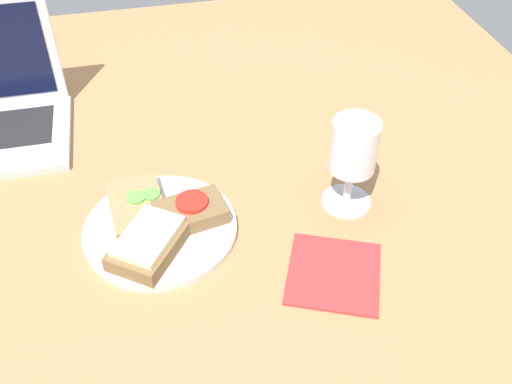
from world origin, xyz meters
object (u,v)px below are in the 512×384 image
Objects in this scene: wine_glass at (353,152)px; napkin at (334,273)px; sandwich_with_tomato at (191,211)px; sandwich_with_cucumber at (137,206)px; sandwich_with_cheese at (149,242)px; plate at (161,229)px.

napkin is (-6.38, -13.15, -9.74)cm from wine_glass.
sandwich_with_tomato is at bearing 141.57° from napkin.
sandwich_with_tomato reaches higher than sandwich_with_cucumber.
sandwich_with_tomato is 25.01cm from wine_glass.
sandwich_with_cucumber is 0.98× the size of napkin.
sandwich_with_cheese is 8.17cm from sandwich_with_tomato.
sandwich_with_cucumber reaches higher than napkin.
wine_glass is (30.27, 4.34, 7.21)cm from sandwich_with_cheese.
sandwich_with_cheese is 8.15cm from sandwich_with_cucumber.
sandwich_with_cheese is 25.59cm from napkin.
napkin is at bearing -115.89° from wine_glass.
sandwich_with_tomato is at bearing 178.29° from wine_glass.
wine_glass reaches higher than napkin.
wine_glass reaches higher than plate.
sandwich_with_cucumber is (-2.86, 3.71, 1.64)cm from plate.
wine_glass reaches higher than sandwich_with_tomato.
sandwich_with_tomato is 22.42cm from napkin.
sandwich_with_cucumber is at bearing 158.19° from sandwich_with_tomato.
sandwich_with_tomato reaches higher than plate.
plate is 30.02cm from wine_glass.
sandwich_with_cheese is 0.92× the size of wine_glass.
sandwich_with_tomato is at bearing -21.81° from sandwich_with_cucumber.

